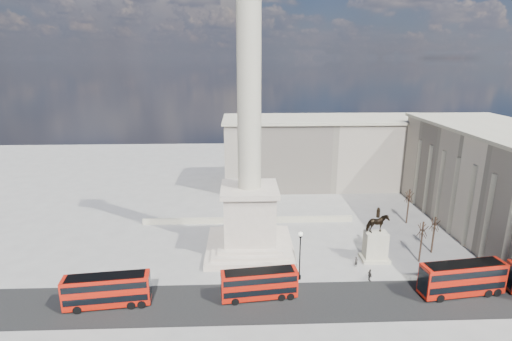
{
  "coord_description": "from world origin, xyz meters",
  "views": [
    {
      "loc": [
        -1.28,
        -54.74,
        30.33
      ],
      "look_at": [
        0.96,
        3.35,
        13.94
      ],
      "focal_mm": 28.0,
      "sensor_mm": 36.0,
      "label": 1
    }
  ],
  "objects_px": {
    "nelsons_column": "(249,174)",
    "victorian_lamp": "(300,252)",
    "equestrian_statue": "(376,242)",
    "pedestrian_crossing": "(370,275)",
    "pedestrian_walking": "(356,262)",
    "red_bus_a": "(108,290)",
    "pedestrian_standing": "(465,269)",
    "red_bus_b": "(260,284)",
    "red_bus_c": "(463,278)"
  },
  "relations": [
    {
      "from": "victorian_lamp",
      "to": "pedestrian_standing",
      "type": "bearing_deg",
      "value": 1.06
    },
    {
      "from": "red_bus_b",
      "to": "pedestrian_walking",
      "type": "distance_m",
      "value": 16.87
    },
    {
      "from": "red_bus_b",
      "to": "pedestrian_walking",
      "type": "xyz_separation_m",
      "value": [
        14.96,
        7.69,
        -1.32
      ]
    },
    {
      "from": "nelsons_column",
      "to": "pedestrian_crossing",
      "type": "bearing_deg",
      "value": -31.87
    },
    {
      "from": "victorian_lamp",
      "to": "pedestrian_crossing",
      "type": "relative_size",
      "value": 4.06
    },
    {
      "from": "red_bus_b",
      "to": "pedestrian_crossing",
      "type": "xyz_separation_m",
      "value": [
        15.71,
        3.6,
        -1.2
      ]
    },
    {
      "from": "pedestrian_walking",
      "to": "equestrian_statue",
      "type": "bearing_deg",
      "value": 5.31
    },
    {
      "from": "pedestrian_walking",
      "to": "red_bus_a",
      "type": "bearing_deg",
      "value": 169.98
    },
    {
      "from": "nelsons_column",
      "to": "red_bus_c",
      "type": "height_order",
      "value": "nelsons_column"
    },
    {
      "from": "red_bus_c",
      "to": "equestrian_statue",
      "type": "xyz_separation_m",
      "value": [
        -8.43,
        9.8,
        0.65
      ]
    },
    {
      "from": "red_bus_b",
      "to": "equestrian_statue",
      "type": "height_order",
      "value": "equestrian_statue"
    },
    {
      "from": "nelsons_column",
      "to": "victorian_lamp",
      "type": "relative_size",
      "value": 6.84
    },
    {
      "from": "red_bus_c",
      "to": "pedestrian_standing",
      "type": "xyz_separation_m",
      "value": [
        3.43,
        5.08,
        -1.57
      ]
    },
    {
      "from": "equestrian_statue",
      "to": "pedestrian_standing",
      "type": "relative_size",
      "value": 5.28
    },
    {
      "from": "red_bus_c",
      "to": "victorian_lamp",
      "type": "bearing_deg",
      "value": 160.15
    },
    {
      "from": "pedestrian_walking",
      "to": "pedestrian_crossing",
      "type": "xyz_separation_m",
      "value": [
        0.75,
        -4.09,
        0.12
      ]
    },
    {
      "from": "nelsons_column",
      "to": "pedestrian_walking",
      "type": "xyz_separation_m",
      "value": [
        15.92,
        -6.27,
        -12.14
      ]
    },
    {
      "from": "equestrian_statue",
      "to": "pedestrian_standing",
      "type": "height_order",
      "value": "equestrian_statue"
    },
    {
      "from": "red_bus_b",
      "to": "pedestrian_crossing",
      "type": "bearing_deg",
      "value": 6.15
    },
    {
      "from": "equestrian_statue",
      "to": "pedestrian_walking",
      "type": "xyz_separation_m",
      "value": [
        -3.41,
        -1.94,
        -2.28
      ]
    },
    {
      "from": "red_bus_b",
      "to": "pedestrian_walking",
      "type": "relative_size",
      "value": 6.47
    },
    {
      "from": "red_bus_a",
      "to": "pedestrian_crossing",
      "type": "height_order",
      "value": "red_bus_a"
    },
    {
      "from": "victorian_lamp",
      "to": "pedestrian_crossing",
      "type": "xyz_separation_m",
      "value": [
        9.86,
        -0.86,
        -3.4
      ]
    },
    {
      "from": "red_bus_a",
      "to": "pedestrian_walking",
      "type": "relative_size",
      "value": 6.89
    },
    {
      "from": "red_bus_b",
      "to": "pedestrian_standing",
      "type": "distance_m",
      "value": 30.65
    },
    {
      "from": "nelsons_column",
      "to": "red_bus_b",
      "type": "distance_m",
      "value": 17.69
    },
    {
      "from": "pedestrian_standing",
      "to": "red_bus_b",
      "type": "bearing_deg",
      "value": 13.2
    },
    {
      "from": "nelsons_column",
      "to": "red_bus_a",
      "type": "bearing_deg",
      "value": -140.65
    },
    {
      "from": "red_bus_c",
      "to": "victorian_lamp",
      "type": "relative_size",
      "value": 1.58
    },
    {
      "from": "red_bus_c",
      "to": "pedestrian_walking",
      "type": "relative_size",
      "value": 7.4
    },
    {
      "from": "pedestrian_crossing",
      "to": "pedestrian_walking",
      "type": "bearing_deg",
      "value": -0.46
    },
    {
      "from": "pedestrian_walking",
      "to": "nelsons_column",
      "type": "bearing_deg",
      "value": 134.23
    },
    {
      "from": "red_bus_a",
      "to": "pedestrian_crossing",
      "type": "distance_m",
      "value": 35.21
    },
    {
      "from": "nelsons_column",
      "to": "red_bus_c",
      "type": "distance_m",
      "value": 32.88
    },
    {
      "from": "equestrian_statue",
      "to": "pedestrian_crossing",
      "type": "relative_size",
      "value": 4.86
    },
    {
      "from": "red_bus_c",
      "to": "pedestrian_crossing",
      "type": "distance_m",
      "value": 11.8
    },
    {
      "from": "nelsons_column",
      "to": "pedestrian_standing",
      "type": "height_order",
      "value": "nelsons_column"
    },
    {
      "from": "red_bus_b",
      "to": "pedestrian_standing",
      "type": "bearing_deg",
      "value": 2.48
    },
    {
      "from": "red_bus_a",
      "to": "pedestrian_crossing",
      "type": "xyz_separation_m",
      "value": [
        34.89,
        4.58,
        -1.34
      ]
    },
    {
      "from": "red_bus_a",
      "to": "equestrian_statue",
      "type": "xyz_separation_m",
      "value": [
        37.55,
        10.6,
        0.81
      ]
    },
    {
      "from": "red_bus_a",
      "to": "pedestrian_crossing",
      "type": "bearing_deg",
      "value": 1.03
    },
    {
      "from": "nelsons_column",
      "to": "equestrian_statue",
      "type": "height_order",
      "value": "nelsons_column"
    },
    {
      "from": "red_bus_a",
      "to": "victorian_lamp",
      "type": "relative_size",
      "value": 1.47
    },
    {
      "from": "equestrian_statue",
      "to": "nelsons_column",
      "type": "bearing_deg",
      "value": 167.36
    },
    {
      "from": "victorian_lamp",
      "to": "pedestrian_walking",
      "type": "xyz_separation_m",
      "value": [
        9.1,
        3.23,
        -3.51
      ]
    },
    {
      "from": "red_bus_a",
      "to": "nelsons_column",
      "type": "bearing_deg",
      "value": 32.91
    },
    {
      "from": "pedestrian_walking",
      "to": "pedestrian_standing",
      "type": "xyz_separation_m",
      "value": [
        15.27,
        -2.78,
        0.05
      ]
    },
    {
      "from": "nelsons_column",
      "to": "red_bus_c",
      "type": "relative_size",
      "value": 4.33
    },
    {
      "from": "pedestrian_walking",
      "to": "pedestrian_crossing",
      "type": "relative_size",
      "value": 0.87
    },
    {
      "from": "red_bus_b",
      "to": "red_bus_c",
      "type": "distance_m",
      "value": 26.8
    }
  ]
}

